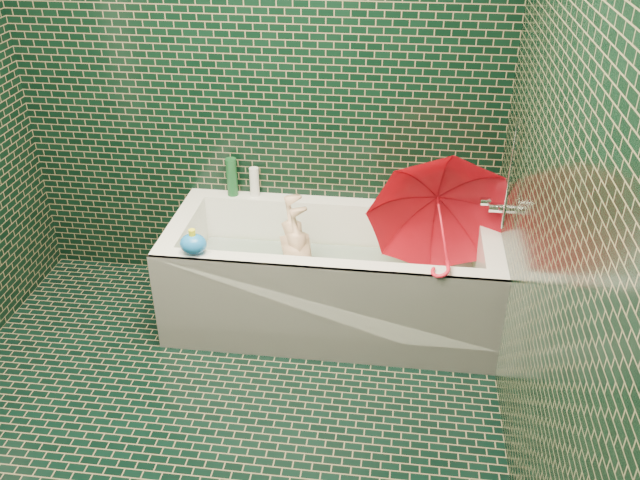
# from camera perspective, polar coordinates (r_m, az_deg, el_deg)

# --- Properties ---
(floor) EXTENTS (2.80, 2.80, 0.00)m
(floor) POSITION_cam_1_polar(r_m,az_deg,el_deg) (3.08, -10.06, -17.09)
(floor) COLOR black
(floor) RESTS_ON ground
(wall_back) EXTENTS (2.80, 0.00, 2.80)m
(wall_back) POSITION_cam_1_polar(r_m,az_deg,el_deg) (3.59, -5.51, 14.09)
(wall_back) COLOR black
(wall_back) RESTS_ON floor
(wall_right) EXTENTS (0.00, 2.80, 2.80)m
(wall_right) POSITION_cam_1_polar(r_m,az_deg,el_deg) (2.26, 20.04, 2.25)
(wall_right) COLOR black
(wall_right) RESTS_ON floor
(bathtub) EXTENTS (1.70, 0.75, 0.55)m
(bathtub) POSITION_cam_1_polar(r_m,az_deg,el_deg) (3.61, 0.98, -3.93)
(bathtub) COLOR white
(bathtub) RESTS_ON floor
(bath_mat) EXTENTS (1.35, 0.47, 0.01)m
(bath_mat) POSITION_cam_1_polar(r_m,az_deg,el_deg) (3.66, 1.00, -4.50)
(bath_mat) COLOR green
(bath_mat) RESTS_ON bathtub
(water) EXTENTS (1.48, 0.53, 0.00)m
(water) POSITION_cam_1_polar(r_m,az_deg,el_deg) (3.58, 1.02, -2.61)
(water) COLOR silver
(water) RESTS_ON bathtub
(faucet) EXTENTS (0.18, 0.19, 0.55)m
(faucet) POSITION_cam_1_polar(r_m,az_deg,el_deg) (3.36, 15.03, 3.21)
(faucet) COLOR silver
(faucet) RESTS_ON wall_right
(child) EXTENTS (0.85, 0.49, 0.26)m
(child) POSITION_cam_1_polar(r_m,az_deg,el_deg) (3.58, -1.54, -2.42)
(child) COLOR tan
(child) RESTS_ON bathtub
(umbrella) EXTENTS (0.91, 0.82, 0.92)m
(umbrella) POSITION_cam_1_polar(r_m,az_deg,el_deg) (3.33, 10.30, 0.70)
(umbrella) COLOR red
(umbrella) RESTS_ON bathtub
(soap_bottle_a) EXTENTS (0.11, 0.11, 0.27)m
(soap_bottle_a) POSITION_cam_1_polar(r_m,az_deg,el_deg) (3.73, 13.38, 2.36)
(soap_bottle_a) COLOR white
(soap_bottle_a) RESTS_ON bathtub
(soap_bottle_b) EXTENTS (0.09, 0.10, 0.21)m
(soap_bottle_b) POSITION_cam_1_polar(r_m,az_deg,el_deg) (3.77, 13.85, 2.63)
(soap_bottle_b) COLOR #5A1E74
(soap_bottle_b) RESTS_ON bathtub
(soap_bottle_c) EXTENTS (0.14, 0.14, 0.16)m
(soap_bottle_c) POSITION_cam_1_polar(r_m,az_deg,el_deg) (3.71, 12.54, 2.35)
(soap_bottle_c) COLOR #154923
(soap_bottle_c) RESTS_ON bathtub
(bottle_right_tall) EXTENTS (0.07, 0.07, 0.21)m
(bottle_right_tall) POSITION_cam_1_polar(r_m,az_deg,el_deg) (3.67, 12.72, 3.82)
(bottle_right_tall) COLOR #154923
(bottle_right_tall) RESTS_ON bathtub
(bottle_right_pump) EXTENTS (0.06, 0.06, 0.19)m
(bottle_right_pump) POSITION_cam_1_polar(r_m,az_deg,el_deg) (3.69, 14.08, 3.58)
(bottle_right_pump) COLOR silver
(bottle_right_pump) RESTS_ON bathtub
(bottle_left_tall) EXTENTS (0.07, 0.07, 0.22)m
(bottle_left_tall) POSITION_cam_1_polar(r_m,az_deg,el_deg) (3.79, -7.43, 5.29)
(bottle_left_tall) COLOR #154923
(bottle_left_tall) RESTS_ON bathtub
(bottle_left_short) EXTENTS (0.06, 0.06, 0.17)m
(bottle_left_short) POSITION_cam_1_polar(r_m,az_deg,el_deg) (3.78, -5.54, 4.90)
(bottle_left_short) COLOR white
(bottle_left_short) RESTS_ON bathtub
(rubber_duck) EXTENTS (0.13, 0.09, 0.10)m
(rubber_duck) POSITION_cam_1_polar(r_m,az_deg,el_deg) (3.69, 9.41, 3.33)
(rubber_duck) COLOR #FFF61A
(rubber_duck) RESTS_ON bathtub
(bath_toy) EXTENTS (0.15, 0.14, 0.13)m
(bath_toy) POSITION_cam_1_polar(r_m,az_deg,el_deg) (3.27, -10.63, -0.30)
(bath_toy) COLOR blue
(bath_toy) RESTS_ON bathtub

